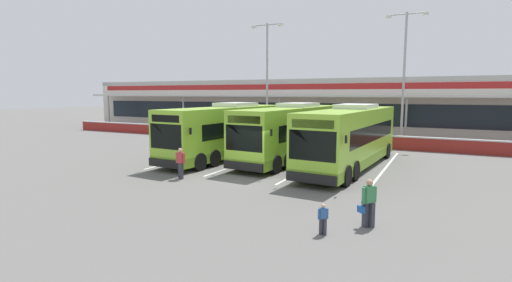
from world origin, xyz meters
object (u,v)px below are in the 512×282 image
at_px(pedestrian_with_handbag, 368,202).
at_px(lamp_post_centre, 404,71).
at_px(coach_bus_left_centre, 292,133).
at_px(lamp_post_west, 267,74).
at_px(pedestrian_child, 323,218).
at_px(pedestrian_in_dark_coat, 181,162).
at_px(coach_bus_centre, 351,138).
at_px(coach_bus_leftmost, 228,132).

relative_size(pedestrian_with_handbag, lamp_post_centre, 0.15).
relative_size(coach_bus_left_centre, lamp_post_west, 1.12).
height_order(pedestrian_child, lamp_post_centre, lamp_post_centre).
height_order(pedestrian_in_dark_coat, lamp_post_west, lamp_post_west).
height_order(pedestrian_with_handbag, pedestrian_child, pedestrian_with_handbag).
bearing_deg(pedestrian_child, lamp_post_centre, 89.87).
xyz_separation_m(coach_bus_left_centre, coach_bus_centre, (4.16, -1.14, 0.00)).
bearing_deg(coach_bus_centre, coach_bus_left_centre, 164.71).
distance_m(pedestrian_child, lamp_post_centre, 23.34).
relative_size(pedestrian_child, lamp_post_centre, 0.09).
bearing_deg(lamp_post_west, pedestrian_child, -60.98).
height_order(coach_bus_leftmost, pedestrian_child, coach_bus_leftmost).
height_order(coach_bus_left_centre, pedestrian_with_handbag, coach_bus_left_centre).
relative_size(coach_bus_leftmost, coach_bus_left_centre, 1.00).
bearing_deg(coach_bus_left_centre, pedestrian_with_handbag, -57.58).
bearing_deg(lamp_post_centre, coach_bus_centre, -98.60).
bearing_deg(pedestrian_child, lamp_post_west, 119.02).
xyz_separation_m(coach_bus_leftmost, pedestrian_child, (10.07, -11.08, -1.24)).
bearing_deg(coach_bus_leftmost, coach_bus_left_centre, 16.54).
bearing_deg(lamp_post_west, lamp_post_centre, 3.27).
relative_size(coach_bus_centre, lamp_post_centre, 1.12).
bearing_deg(pedestrian_with_handbag, lamp_post_west, 122.89).
bearing_deg(pedestrian_with_handbag, coach_bus_centre, 105.95).
xyz_separation_m(coach_bus_leftmost, lamp_post_centre, (10.12, 11.54, 4.50)).
distance_m(coach_bus_leftmost, coach_bus_left_centre, 4.41).
bearing_deg(lamp_post_centre, lamp_post_west, -176.73).
distance_m(pedestrian_with_handbag, lamp_post_centre, 21.98).
relative_size(coach_bus_leftmost, lamp_post_centre, 1.12).
distance_m(coach_bus_left_centre, lamp_post_west, 12.34).
relative_size(coach_bus_centre, pedestrian_in_dark_coat, 7.59).
height_order(coach_bus_left_centre, lamp_post_west, lamp_post_west).
height_order(pedestrian_child, lamp_post_west, lamp_post_west).
bearing_deg(coach_bus_leftmost, pedestrian_with_handbag, -40.96).
bearing_deg(coach_bus_centre, coach_bus_leftmost, -179.19).
distance_m(pedestrian_child, lamp_post_west, 25.72).
height_order(coach_bus_centre, lamp_post_centre, lamp_post_centre).
bearing_deg(lamp_post_centre, coach_bus_left_centre, -119.80).
xyz_separation_m(pedestrian_with_handbag, pedestrian_in_dark_coat, (-10.01, 2.90, 0.02)).
bearing_deg(pedestrian_child, pedestrian_in_dark_coat, 154.40).
height_order(pedestrian_with_handbag, lamp_post_centre, lamp_post_centre).
bearing_deg(lamp_post_west, coach_bus_left_centre, -56.59).
bearing_deg(coach_bus_left_centre, coach_bus_centre, -15.29).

